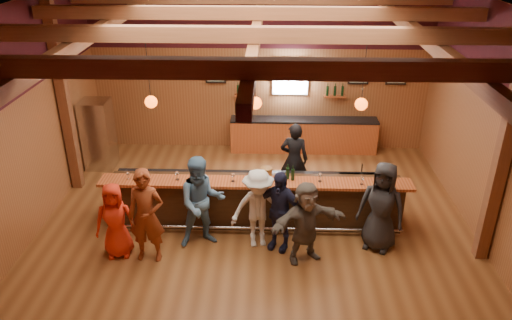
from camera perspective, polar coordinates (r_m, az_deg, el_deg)
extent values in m
plane|color=brown|center=(10.73, -0.05, -7.20)|extent=(9.00, 9.00, 0.00)
cube|color=brown|center=(13.48, 0.52, 10.36)|extent=(9.00, 0.04, 4.50)
cube|color=brown|center=(6.16, -1.32, -9.97)|extent=(9.00, 0.04, 4.50)
cube|color=brown|center=(10.81, -24.71, 3.94)|extent=(0.04, 8.00, 4.50)
cube|color=brown|center=(10.56, 25.21, 3.34)|extent=(0.04, 8.00, 4.50)
cube|color=brown|center=(9.09, -0.06, 17.29)|extent=(9.00, 8.00, 0.04)
cube|color=#390F15|center=(13.16, 0.54, 16.22)|extent=(9.00, 0.01, 1.70)
cube|color=#390F15|center=(10.42, -26.04, 11.08)|extent=(0.01, 8.00, 1.70)
cube|color=#390F15|center=(10.15, 26.60, 10.64)|extent=(0.01, 8.00, 1.70)
cube|color=brown|center=(12.03, -21.14, 6.66)|extent=(0.22, 0.22, 4.50)
cube|color=brown|center=(9.65, 26.49, 1.07)|extent=(0.22, 0.22, 4.50)
cube|color=brown|center=(6.22, -1.00, 10.40)|extent=(8.80, 0.20, 0.25)
cube|color=brown|center=(8.16, -0.31, 14.16)|extent=(8.80, 0.20, 0.25)
cube|color=brown|center=(10.13, 0.13, 16.46)|extent=(8.80, 0.20, 0.25)
cube|color=brown|center=(9.76, -18.46, 13.33)|extent=(0.18, 7.80, 0.22)
cube|color=brown|center=(9.19, -0.06, 13.90)|extent=(0.18, 7.80, 0.22)
cube|color=brown|center=(9.58, 18.69, 13.07)|extent=(0.18, 7.80, 0.22)
cube|color=black|center=(10.46, -0.05, -4.79)|extent=(6.00, 0.60, 1.05)
cube|color=#983F1B|center=(10.02, -0.09, -2.59)|extent=(6.30, 0.50, 0.06)
cube|color=black|center=(10.59, 0.01, -1.88)|extent=(6.00, 0.48, 0.05)
cube|color=black|center=(10.82, 0.01, -4.11)|extent=(6.00, 0.48, 0.90)
cube|color=silver|center=(10.74, 10.75, -2.22)|extent=(0.45, 0.40, 0.14)
cube|color=silver|center=(10.83, 13.36, -2.24)|extent=(0.45, 0.40, 0.14)
cylinder|color=silver|center=(10.30, -0.13, -7.78)|extent=(6.00, 0.06, 0.06)
cube|color=#983F1B|center=(13.84, 5.44, 2.76)|extent=(4.00, 0.50, 0.90)
cube|color=black|center=(13.66, 5.52, 4.59)|extent=(4.00, 0.52, 0.05)
cube|color=silver|center=(13.49, 3.95, 9.43)|extent=(0.95, 0.08, 0.95)
cube|color=white|center=(13.45, 3.96, 9.37)|extent=(0.78, 0.01, 0.78)
cube|color=black|center=(13.55, -4.64, 9.69)|extent=(0.55, 0.04, 0.45)
cube|color=silver|center=(13.52, -4.66, 9.66)|extent=(0.45, 0.01, 0.35)
cube|color=black|center=(13.66, 11.63, 9.38)|extent=(0.55, 0.04, 0.45)
cube|color=silver|center=(13.63, 11.65, 9.35)|extent=(0.45, 0.01, 0.35)
cube|color=black|center=(13.86, 15.76, 9.19)|extent=(0.55, 0.04, 0.45)
cube|color=silver|center=(13.84, 15.78, 9.16)|extent=(0.45, 0.01, 0.35)
cube|color=#983F1B|center=(13.59, -1.21, 7.39)|extent=(0.60, 0.18, 0.04)
cylinder|color=black|center=(13.55, -2.06, 8.00)|extent=(0.07, 0.07, 0.26)
cylinder|color=black|center=(13.54, -1.21, 8.00)|extent=(0.07, 0.07, 0.26)
cylinder|color=black|center=(13.53, -0.36, 7.99)|extent=(0.07, 0.07, 0.26)
cube|color=#983F1B|center=(13.67, 8.97, 7.20)|extent=(0.60, 0.18, 0.04)
cylinder|color=black|center=(13.60, 8.17, 7.82)|extent=(0.07, 0.07, 0.26)
cylinder|color=black|center=(13.63, 9.01, 7.80)|extent=(0.07, 0.07, 0.26)
cylinder|color=black|center=(13.65, 9.85, 7.77)|extent=(0.07, 0.07, 0.26)
cylinder|color=black|center=(9.62, -12.25, 10.03)|extent=(0.01, 0.01, 1.25)
sphere|color=#FF510C|center=(9.80, -11.91, 6.51)|extent=(0.24, 0.24, 0.24)
cylinder|color=black|center=(9.34, -0.06, 10.15)|extent=(0.01, 0.01, 1.25)
sphere|color=#FF510C|center=(9.53, -0.06, 6.53)|extent=(0.24, 0.24, 0.24)
cylinder|color=black|center=(9.49, 12.28, 9.81)|extent=(0.01, 0.01, 1.25)
sphere|color=#FF510C|center=(9.68, 11.94, 6.26)|extent=(0.24, 0.24, 0.24)
cube|color=silver|center=(13.35, -17.56, 2.82)|extent=(0.70, 0.70, 1.80)
imported|color=red|center=(9.78, -15.78, -6.66)|extent=(0.80, 0.59, 1.52)
imported|color=maroon|center=(9.43, -12.42, -6.27)|extent=(0.70, 0.47, 1.87)
imported|color=teal|center=(9.68, -6.22, -4.82)|extent=(1.08, 0.94, 1.89)
imported|color=silver|center=(9.65, 0.24, -5.59)|extent=(1.16, 0.80, 1.65)
imported|color=#1C1D38|center=(9.57, 2.65, -5.82)|extent=(1.06, 0.77, 1.67)
imported|color=#5C544A|center=(9.30, 5.70, -7.10)|extent=(1.58, 1.05, 1.63)
imported|color=black|center=(9.83, 14.15, -5.21)|extent=(1.06, 0.91, 1.82)
imported|color=black|center=(11.46, 4.37, 0.07)|extent=(0.69, 0.50, 1.76)
cylinder|color=brown|center=(10.03, 1.19, -1.56)|extent=(0.23, 0.23, 0.25)
cylinder|color=black|center=(10.08, 3.63, -1.52)|extent=(0.07, 0.07, 0.24)
cylinder|color=black|center=(10.00, 3.66, -0.69)|extent=(0.02, 0.02, 0.08)
cylinder|color=black|center=(10.03, 4.23, -1.69)|extent=(0.07, 0.07, 0.24)
cylinder|color=black|center=(9.96, 4.25, -0.89)|extent=(0.02, 0.02, 0.08)
cylinder|color=silver|center=(10.41, -14.38, -2.12)|extent=(0.07, 0.07, 0.01)
cylinder|color=silver|center=(10.38, -14.41, -1.87)|extent=(0.01, 0.01, 0.10)
sphere|color=silver|center=(10.35, -14.46, -1.49)|extent=(0.08, 0.08, 0.08)
cylinder|color=silver|center=(10.26, -12.63, -2.34)|extent=(0.07, 0.07, 0.01)
cylinder|color=silver|center=(10.24, -12.66, -2.07)|extent=(0.01, 0.01, 0.10)
sphere|color=silver|center=(10.20, -12.71, -1.67)|extent=(0.08, 0.08, 0.08)
cylinder|color=silver|center=(10.19, -8.97, -2.22)|extent=(0.07, 0.07, 0.01)
cylinder|color=silver|center=(10.16, -8.99, -1.94)|extent=(0.01, 0.01, 0.11)
sphere|color=silver|center=(10.12, -9.03, -1.50)|extent=(0.09, 0.09, 0.09)
cylinder|color=silver|center=(10.00, -6.47, -2.61)|extent=(0.07, 0.07, 0.01)
cylinder|color=silver|center=(9.98, -6.49, -2.34)|extent=(0.01, 0.01, 0.10)
sphere|color=silver|center=(9.94, -6.51, -1.92)|extent=(0.08, 0.08, 0.08)
cylinder|color=silver|center=(10.01, -2.65, -2.43)|extent=(0.07, 0.07, 0.01)
cylinder|color=silver|center=(9.99, -2.65, -2.14)|extent=(0.01, 0.01, 0.10)
sphere|color=silver|center=(9.95, -2.66, -1.71)|extent=(0.08, 0.08, 0.08)
cylinder|color=silver|center=(10.05, 3.24, -2.35)|extent=(0.06, 0.06, 0.01)
cylinder|color=silver|center=(10.02, 3.25, -2.11)|extent=(0.01, 0.01, 0.09)
sphere|color=silver|center=(9.99, 3.26, -1.73)|extent=(0.07, 0.07, 0.07)
cylinder|color=silver|center=(10.08, 7.30, -2.43)|extent=(0.07, 0.07, 0.01)
cylinder|color=silver|center=(10.05, 7.32, -2.14)|extent=(0.01, 0.01, 0.11)
sphere|color=silver|center=(10.01, 7.35, -1.70)|extent=(0.08, 0.08, 0.08)
cylinder|color=silver|center=(10.11, 11.98, -2.72)|extent=(0.07, 0.07, 0.01)
cylinder|color=silver|center=(10.09, 12.00, -2.47)|extent=(0.01, 0.01, 0.09)
sphere|color=silver|center=(10.05, 12.04, -2.08)|extent=(0.08, 0.08, 0.08)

